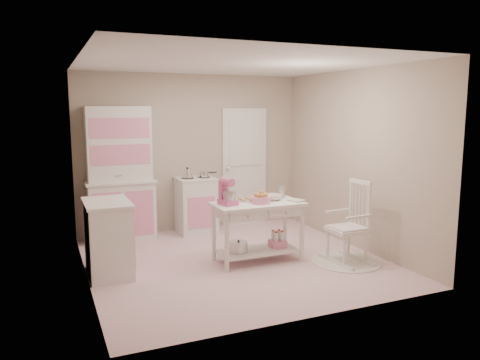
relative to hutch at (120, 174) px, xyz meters
name	(u,v)px	position (x,y,z in m)	size (l,w,h in m)	color
room_shell	(235,139)	(1.23, -1.66, 0.61)	(3.84, 3.84, 2.62)	pink
door	(244,167)	(2.18, 0.21, -0.02)	(0.82, 0.05, 2.04)	white
hutch	(120,174)	(0.00, 0.00, 0.00)	(1.06, 0.50, 2.08)	white
stove	(196,205)	(1.20, -0.05, -0.58)	(0.62, 0.57, 0.92)	white
base_cabinet	(108,238)	(-0.40, -1.52, -0.58)	(0.54, 0.84, 0.92)	white
lace_rug	(346,261)	(2.58, -2.28, -1.03)	(0.92, 0.92, 0.01)	white
rocking_chair	(347,222)	(2.58, -2.28, -0.49)	(0.48, 0.72, 1.10)	white
work_table	(258,232)	(1.51, -1.78, -0.64)	(1.20, 0.60, 0.80)	white
stand_mixer	(228,192)	(1.09, -1.76, -0.07)	(0.20, 0.28, 0.34)	#D55A91
cookie_tray	(242,200)	(1.36, -1.60, -0.23)	(0.34, 0.24, 0.02)	silver
bread_basket	(261,200)	(1.53, -1.83, -0.19)	(0.25, 0.25, 0.09)	pink
mixing_bowl	(273,197)	(1.77, -1.70, -0.20)	(0.25, 0.25, 0.08)	silver
metal_pitcher	(282,192)	(1.95, -1.62, -0.16)	(0.10, 0.10, 0.17)	silver
recipe_book	(292,201)	(1.96, -1.90, -0.23)	(0.16, 0.21, 0.02)	silver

